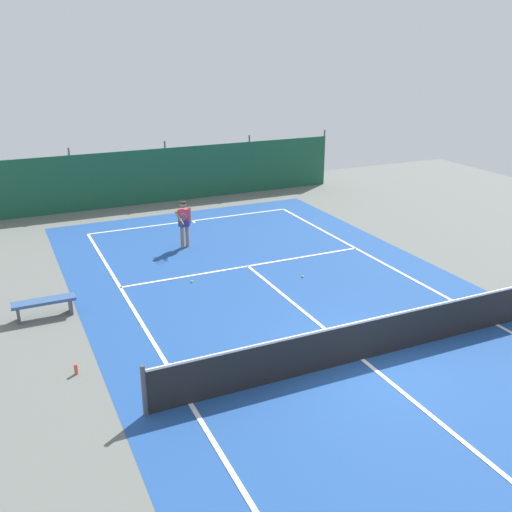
% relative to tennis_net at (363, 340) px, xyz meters
% --- Properties ---
extents(ground_plane, '(36.00, 36.00, 0.00)m').
position_rel_tennis_net_xyz_m(ground_plane, '(0.00, 0.00, -0.51)').
color(ground_plane, slate).
extents(court_surface, '(11.02, 26.60, 0.01)m').
position_rel_tennis_net_xyz_m(court_surface, '(0.00, 0.00, -0.51)').
color(court_surface, '#1E478C').
rests_on(court_surface, ground).
extents(tennis_net, '(10.12, 0.10, 1.10)m').
position_rel_tennis_net_xyz_m(tennis_net, '(0.00, 0.00, 0.00)').
color(tennis_net, black).
rests_on(tennis_net, ground).
extents(back_fence, '(16.30, 0.98, 2.70)m').
position_rel_tennis_net_xyz_m(back_fence, '(-0.00, 15.77, 0.16)').
color(back_fence, '#195138').
rests_on(back_fence, ground).
extents(tennis_player, '(0.64, 0.80, 1.64)m').
position_rel_tennis_net_xyz_m(tennis_player, '(-1.25, 9.02, 0.45)').
color(tennis_player, '#9E7051').
rests_on(tennis_player, ground).
extents(tennis_ball_near_player, '(0.07, 0.07, 0.07)m').
position_rel_tennis_net_xyz_m(tennis_ball_near_player, '(1.14, 4.84, -0.48)').
color(tennis_ball_near_player, '#CCDB33').
rests_on(tennis_ball_near_player, ground).
extents(tennis_ball_midcourt, '(0.07, 0.07, 0.07)m').
position_rel_tennis_net_xyz_m(tennis_ball_midcourt, '(-2.07, 5.90, -0.48)').
color(tennis_ball_midcourt, '#CCDB33').
rests_on(tennis_ball_midcourt, ground).
extents(courtside_bench, '(1.60, 0.40, 0.49)m').
position_rel_tennis_net_xyz_m(courtside_bench, '(-6.31, 5.30, -0.14)').
color(courtside_bench, '#335184').
rests_on(courtside_bench, ground).
extents(water_bottle, '(0.08, 0.08, 0.24)m').
position_rel_tennis_net_xyz_m(water_bottle, '(-6.01, 2.09, -0.39)').
color(water_bottle, '#D84C38').
rests_on(water_bottle, ground).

